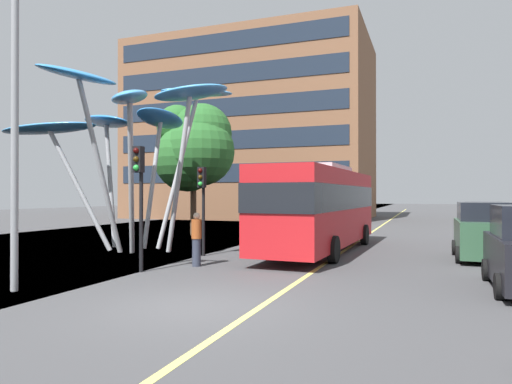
{
  "coord_description": "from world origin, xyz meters",
  "views": [
    {
      "loc": [
        4.68,
        -8.75,
        2.38
      ],
      "look_at": [
        -1.65,
        8.19,
        2.5
      ],
      "focal_mm": 32.23,
      "sensor_mm": 36.0,
      "label": 1
    }
  ],
  "objects": [
    {
      "name": "traffic_light_kerb_near",
      "position": [
        -3.61,
        3.21,
        2.8
      ],
      "size": [
        0.28,
        0.42,
        3.87
      ],
      "color": "black",
      "rests_on": "ground"
    },
    {
      "name": "backdrop_building",
      "position": [
        -12.73,
        37.05,
        9.13
      ],
      "size": [
        24.09,
        14.34,
        18.26
      ],
      "color": "brown",
      "rests_on": "ground"
    },
    {
      "name": "traffic_light_kerb_far",
      "position": [
        -3.54,
        7.26,
        2.52
      ],
      "size": [
        0.28,
        0.42,
        3.47
      ],
      "color": "black",
      "rests_on": "ground"
    },
    {
      "name": "car_parked_far",
      "position": [
        6.65,
        9.89,
        1.0
      ],
      "size": [
        2.1,
        3.84,
        2.11
      ],
      "color": "#2D5138",
      "rests_on": "ground"
    },
    {
      "name": "street_lamp",
      "position": [
        -4.63,
        -0.19,
        5.46
      ],
      "size": [
        1.49,
        0.44,
        8.75
      ],
      "color": "gray",
      "rests_on": "ground"
    },
    {
      "name": "ground",
      "position": [
        -0.73,
        0.0,
        -0.05
      ],
      "size": [
        120.0,
        240.0,
        0.1
      ],
      "color": "#424244"
    },
    {
      "name": "leaf_sculpture",
      "position": [
        -7.25,
        8.08,
        5.89
      ],
      "size": [
        10.21,
        9.0,
        7.64
      ],
      "color": "#9EA0A5",
      "rests_on": "ground"
    },
    {
      "name": "traffic_light_island_mid",
      "position": [
        -3.95,
        13.35,
        2.35
      ],
      "size": [
        0.28,
        0.42,
        3.23
      ],
      "color": "black",
      "rests_on": "ground"
    },
    {
      "name": "red_bus",
      "position": [
        0.49,
        10.32,
        1.98
      ],
      "size": [
        3.04,
        11.28,
        3.62
      ],
      "color": "red",
      "rests_on": "ground"
    },
    {
      "name": "pedestrian",
      "position": [
        -2.55,
        4.92,
        0.9
      ],
      "size": [
        0.34,
        0.34,
        1.79
      ],
      "color": "#2D3342",
      "rests_on": "ground"
    },
    {
      "name": "tree_pavement_near",
      "position": [
        -7.9,
        14.8,
        5.13
      ],
      "size": [
        4.84,
        4.05,
        7.69
      ],
      "color": "brown",
      "rests_on": "ground"
    },
    {
      "name": "car_side_street",
      "position": [
        7.28,
        15.42,
        0.97
      ],
      "size": [
        1.97,
        3.93,
        2.05
      ],
      "color": "silver",
      "rests_on": "ground"
    }
  ]
}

